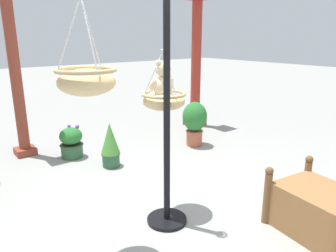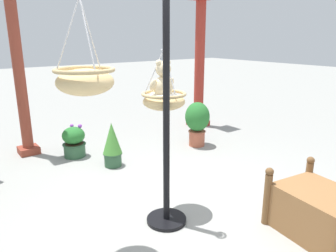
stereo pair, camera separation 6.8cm
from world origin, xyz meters
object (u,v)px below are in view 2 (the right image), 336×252
(wooden_planter_box, at_px, (320,212))
(hanging_basket_with_teddy, at_px, (164,100))
(greenhouse_pillar_left, at_px, (19,71))
(potted_plant_fern_front, at_px, (112,144))
(display_pole_central, at_px, (166,156))
(potted_plant_flowering_red, at_px, (74,142))
(potted_plant_small_succulent, at_px, (197,121))
(teddy_bear, at_px, (163,83))
(hanging_basket_left_high, at_px, (85,80))
(greenhouse_pillar_far_back, at_px, (199,66))

(wooden_planter_box, bearing_deg, hanging_basket_with_teddy, 125.16)
(greenhouse_pillar_left, distance_m, potted_plant_fern_front, 1.99)
(display_pole_central, distance_m, wooden_planter_box, 1.67)
(greenhouse_pillar_left, bearing_deg, potted_plant_flowering_red, -46.06)
(greenhouse_pillar_left, relative_size, wooden_planter_box, 2.99)
(potted_plant_small_succulent, bearing_deg, greenhouse_pillar_left, 151.77)
(wooden_planter_box, bearing_deg, teddy_bear, 124.74)
(teddy_bear, distance_m, hanging_basket_left_high, 1.03)
(hanging_basket_with_teddy, relative_size, teddy_bear, 1.51)
(wooden_planter_box, relative_size, potted_plant_flowering_red, 1.80)
(potted_plant_fern_front, bearing_deg, hanging_basket_left_high, -121.26)
(greenhouse_pillar_left, bearing_deg, hanging_basket_with_teddy, -73.94)
(display_pole_central, distance_m, greenhouse_pillar_far_back, 4.09)
(potted_plant_fern_front, bearing_deg, potted_plant_small_succulent, -1.52)
(teddy_bear, bearing_deg, display_pole_central, -118.89)
(potted_plant_small_succulent, bearing_deg, greenhouse_pillar_far_back, 47.44)
(teddy_bear, distance_m, wooden_planter_box, 2.11)
(wooden_planter_box, xyz_separation_m, potted_plant_flowering_red, (-1.21, 3.67, 0.00))
(greenhouse_pillar_far_back, bearing_deg, hanging_basket_with_teddy, -137.75)
(teddy_bear, relative_size, hanging_basket_left_high, 0.55)
(wooden_planter_box, bearing_deg, greenhouse_pillar_left, 112.87)
(greenhouse_pillar_far_back, bearing_deg, potted_plant_small_succulent, -132.56)
(potted_plant_fern_front, xyz_separation_m, potted_plant_flowering_red, (-0.34, 0.76, -0.09))
(display_pole_central, bearing_deg, hanging_basket_left_high, -179.85)
(greenhouse_pillar_far_back, height_order, potted_plant_small_succulent, greenhouse_pillar_far_back)
(potted_plant_flowering_red, bearing_deg, greenhouse_pillar_left, 133.94)
(display_pole_central, height_order, wooden_planter_box, display_pole_central)
(greenhouse_pillar_left, bearing_deg, greenhouse_pillar_far_back, -5.95)
(potted_plant_flowering_red, relative_size, potted_plant_small_succulent, 0.67)
(potted_plant_small_succulent, bearing_deg, hanging_basket_with_teddy, -140.90)
(greenhouse_pillar_left, distance_m, potted_plant_small_succulent, 3.18)
(potted_plant_small_succulent, bearing_deg, potted_plant_flowering_red, 158.63)
(teddy_bear, relative_size, greenhouse_pillar_left, 0.14)
(hanging_basket_left_high, xyz_separation_m, greenhouse_pillar_far_back, (3.77, 2.79, -0.27))
(display_pole_central, distance_m, potted_plant_fern_front, 1.84)
(display_pole_central, bearing_deg, greenhouse_pillar_left, 102.28)
(hanging_basket_left_high, height_order, greenhouse_pillar_far_back, greenhouse_pillar_far_back)
(hanging_basket_left_high, relative_size, potted_plant_flowering_red, 1.41)
(display_pole_central, height_order, potted_plant_fern_front, display_pole_central)
(hanging_basket_left_high, xyz_separation_m, wooden_planter_box, (1.96, -1.13, -1.37))
(hanging_basket_left_high, height_order, wooden_planter_box, hanging_basket_left_high)
(greenhouse_pillar_left, bearing_deg, wooden_planter_box, -67.13)
(potted_plant_small_succulent, bearing_deg, wooden_planter_box, -106.58)
(hanging_basket_with_teddy, relative_size, potted_plant_flowering_red, 1.17)
(hanging_basket_left_high, xyz_separation_m, greenhouse_pillar_left, (0.14, 3.17, -0.19))
(display_pole_central, bearing_deg, potted_plant_flowering_red, 92.00)
(display_pole_central, distance_m, greenhouse_pillar_left, 3.31)
(hanging_basket_left_high, bearing_deg, potted_plant_small_succulent, 31.72)
(greenhouse_pillar_far_back, bearing_deg, wooden_planter_box, -114.91)
(wooden_planter_box, xyz_separation_m, potted_plant_small_succulent, (0.85, 2.86, 0.21))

